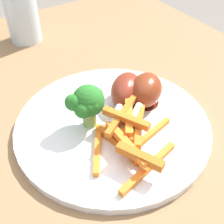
# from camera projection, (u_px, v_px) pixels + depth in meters

# --- Properties ---
(dining_table) EXTENTS (0.97, 0.83, 0.75)m
(dining_table) POSITION_uv_depth(u_px,v_px,m) (98.00, 182.00, 0.53)
(dining_table) COLOR #8E6B47
(dining_table) RESTS_ON ground_plane
(dinner_plate) EXTENTS (0.29, 0.29, 0.01)m
(dinner_plate) POSITION_uv_depth(u_px,v_px,m) (112.00, 125.00, 0.46)
(dinner_plate) COLOR white
(dinner_plate) RESTS_ON dining_table
(broccoli_floret_front) EXTENTS (0.05, 0.05, 0.07)m
(broccoli_floret_front) POSITION_uv_depth(u_px,v_px,m) (84.00, 104.00, 0.42)
(broccoli_floret_front) COLOR #8CB658
(broccoli_floret_front) RESTS_ON dinner_plate
(carrot_fries_pile) EXTENTS (0.15, 0.15, 0.04)m
(carrot_fries_pile) POSITION_uv_depth(u_px,v_px,m) (130.00, 136.00, 0.41)
(carrot_fries_pile) COLOR orange
(carrot_fries_pile) RESTS_ON dinner_plate
(chicken_drumstick_near) EXTENTS (0.10, 0.11, 0.05)m
(chicken_drumstick_near) POSITION_uv_depth(u_px,v_px,m) (125.00, 92.00, 0.48)
(chicken_drumstick_near) COLOR #591B11
(chicken_drumstick_near) RESTS_ON dinner_plate
(chicken_drumstick_far) EXTENTS (0.10, 0.11, 0.05)m
(chicken_drumstick_far) POSITION_uv_depth(u_px,v_px,m) (145.00, 92.00, 0.47)
(chicken_drumstick_far) COLOR #591E0E
(chicken_drumstick_far) RESTS_ON dinner_plate
(water_glass) EXTENTS (0.07, 0.07, 0.13)m
(water_glass) POSITION_uv_depth(u_px,v_px,m) (21.00, 11.00, 0.63)
(water_glass) COLOR silver
(water_glass) RESTS_ON dining_table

